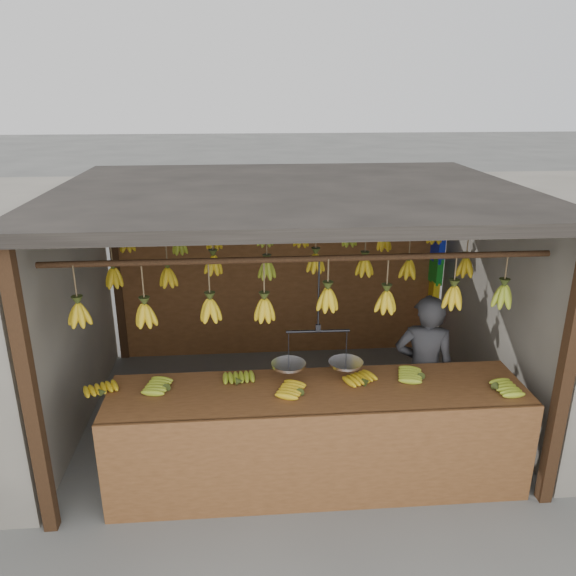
{
  "coord_description": "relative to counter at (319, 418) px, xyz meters",
  "views": [
    {
      "loc": [
        -0.44,
        -5.16,
        3.25
      ],
      "look_at": [
        0.0,
        0.3,
        1.3
      ],
      "focal_mm": 35.0,
      "sensor_mm": 36.0,
      "label": 1
    }
  ],
  "objects": [
    {
      "name": "ground",
      "position": [
        -0.13,
        1.23,
        -0.71
      ],
      "size": [
        80.0,
        80.0,
        0.0
      ],
      "primitive_type": "plane",
      "color": "#5B5B57"
    },
    {
      "name": "stall",
      "position": [
        -0.13,
        1.56,
        1.26
      ],
      "size": [
        4.3,
        3.3,
        2.4
      ],
      "color": "black",
      "rests_on": "ground"
    },
    {
      "name": "counter",
      "position": [
        0.0,
        0.0,
        0.0
      ],
      "size": [
        3.61,
        0.79,
        0.96
      ],
      "color": "brown",
      "rests_on": "ground"
    },
    {
      "name": "hanging_bananas",
      "position": [
        -0.13,
        1.22,
        0.91
      ],
      "size": [
        3.63,
        2.21,
        0.39
      ],
      "color": "gold",
      "rests_on": "ground"
    },
    {
      "name": "balance_scale",
      "position": [
        0.01,
        0.23,
        0.43
      ],
      "size": [
        0.76,
        0.29,
        0.93
      ],
      "color": "black",
      "rests_on": "ground"
    },
    {
      "name": "vendor",
      "position": [
        1.07,
        0.63,
        0.05
      ],
      "size": [
        0.63,
        0.49,
        1.51
      ],
      "primitive_type": "imported",
      "rotation": [
        0.0,
        0.0,
        2.88
      ],
      "color": "#262628",
      "rests_on": "ground"
    },
    {
      "name": "bag_bundles",
      "position": [
        1.81,
        2.58,
        0.25
      ],
      "size": [
        0.08,
        0.26,
        1.19
      ],
      "color": "#1426BF",
      "rests_on": "ground"
    }
  ]
}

